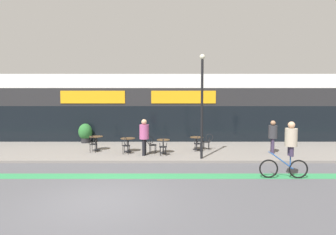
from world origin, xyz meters
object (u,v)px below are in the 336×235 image
at_px(cyclist_0, 289,146).
at_px(planter_pot, 85,133).
at_px(cafe_chair_2_near, 163,145).
at_px(bistro_table_1, 128,142).
at_px(cafe_chair_3_side, 208,141).
at_px(cafe_chair_1_near, 126,144).
at_px(cafe_chair_2_side, 151,143).
at_px(bistro_table_3, 197,141).
at_px(bistro_table_0, 96,140).
at_px(pedestrian_far_end, 144,134).
at_px(cafe_chair_0_near, 93,143).
at_px(cafe_chair_3_near, 198,142).
at_px(lamp_post, 202,99).
at_px(bistro_table_2, 163,143).
at_px(pedestrian_near_end, 273,134).

bearing_deg(cyclist_0, planter_pot, -33.43).
bearing_deg(cafe_chair_2_near, bistro_table_1, 57.56).
bearing_deg(cafe_chair_3_side, cafe_chair_1_near, 17.52).
height_order(bistro_table_1, cafe_chair_2_side, cafe_chair_2_side).
distance_m(bistro_table_3, cafe_chair_1_near, 4.01).
bearing_deg(bistro_table_0, pedestrian_far_end, -25.71).
xyz_separation_m(cafe_chair_0_near, cafe_chair_1_near, (1.84, -0.44, 0.00)).
height_order(bistro_table_3, cafe_chair_3_near, cafe_chair_3_near).
distance_m(cafe_chair_0_near, cafe_chair_2_near, 3.87).
bearing_deg(pedestrian_far_end, cafe_chair_2_near, -173.25).
relative_size(cafe_chair_1_near, cafe_chair_3_side, 1.00).
height_order(cafe_chair_1_near, lamp_post, lamp_post).
relative_size(bistro_table_3, cyclist_0, 0.36).
relative_size(bistro_table_3, pedestrian_far_end, 0.41).
bearing_deg(cafe_chair_2_side, cafe_chair_3_side, 24.73).
height_order(cafe_chair_3_side, lamp_post, lamp_post).
bearing_deg(bistro_table_0, cyclist_0, -29.56).
distance_m(cafe_chair_2_side, pedestrian_far_end, 0.87).
height_order(cafe_chair_2_side, planter_pot, planter_pot).
bearing_deg(bistro_table_3, bistro_table_2, -152.84).
relative_size(bistro_table_2, cafe_chair_0_near, 0.80).
bearing_deg(cyclist_0, lamp_post, -40.52).
bearing_deg(bistro_table_2, cafe_chair_3_near, 10.24).
distance_m(cafe_chair_2_side, pedestrian_near_end, 6.42).
bearing_deg(cafe_chair_0_near, bistro_table_0, 4.81).
bearing_deg(cafe_chair_3_near, cafe_chair_0_near, 97.96).
xyz_separation_m(cafe_chair_2_side, planter_pot, (-4.55, 3.33, 0.15)).
xyz_separation_m(bistro_table_2, cafe_chair_3_near, (1.87, 0.34, 0.00)).
bearing_deg(cafe_chair_3_near, cyclist_0, -140.06).
height_order(cafe_chair_2_side, pedestrian_near_end, pedestrian_near_end).
height_order(cafe_chair_2_near, pedestrian_far_end, pedestrian_far_end).
bearing_deg(pedestrian_near_end, bistro_table_0, 5.31).
height_order(cafe_chair_2_near, planter_pot, planter_pot).
relative_size(bistro_table_1, planter_pot, 0.62).
distance_m(bistro_table_3, cyclist_0, 5.82).
height_order(bistro_table_2, bistro_table_3, bistro_table_2).
bearing_deg(cafe_chair_3_near, cafe_chair_1_near, 105.28).
relative_size(bistro_table_0, cafe_chair_1_near, 0.86).
xyz_separation_m(cafe_chair_3_side, cyclist_0, (2.28, -5.00, 0.59)).
height_order(bistro_table_3, pedestrian_far_end, pedestrian_far_end).
distance_m(cafe_chair_0_near, cafe_chair_3_near, 5.65).
xyz_separation_m(cafe_chair_0_near, pedestrian_far_end, (2.82, -0.73, 0.58)).
xyz_separation_m(cafe_chair_1_near, pedestrian_far_end, (0.98, -0.29, 0.58)).
relative_size(bistro_table_0, cafe_chair_3_near, 0.86).
height_order(bistro_table_1, cafe_chair_1_near, cafe_chair_1_near).
relative_size(cafe_chair_2_near, cafe_chair_3_near, 1.00).
height_order(cafe_chair_1_near, cafe_chair_3_side, same).
height_order(bistro_table_0, pedestrian_far_end, pedestrian_far_end).
distance_m(bistro_table_0, cafe_chair_3_side, 6.27).
xyz_separation_m(planter_pot, lamp_post, (7.05, -4.61, 2.21)).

